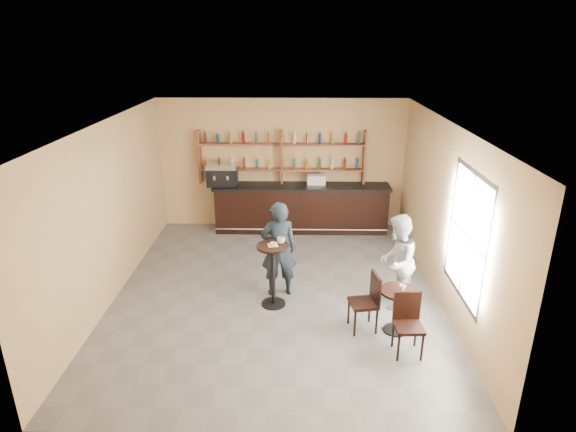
{
  "coord_description": "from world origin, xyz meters",
  "views": [
    {
      "loc": [
        0.37,
        -8.05,
        4.59
      ],
      "look_at": [
        0.2,
        0.8,
        1.25
      ],
      "focal_mm": 30.0,
      "sensor_mm": 36.0,
      "label": 1
    }
  ],
  "objects_px": {
    "espresso_machine": "(222,175)",
    "cafe_table": "(397,311)",
    "chair_south": "(409,326)",
    "patron_second": "(397,261)",
    "man_main": "(279,249)",
    "chair_west": "(363,303)",
    "bar_counter": "(301,208)",
    "pedestal_table": "(273,275)",
    "pastry_case": "(316,180)"
  },
  "relations": [
    {
      "from": "pastry_case",
      "to": "man_main",
      "type": "bearing_deg",
      "value": -104.17
    },
    {
      "from": "espresso_machine",
      "to": "man_main",
      "type": "relative_size",
      "value": 0.4
    },
    {
      "from": "bar_counter",
      "to": "pastry_case",
      "type": "xyz_separation_m",
      "value": [
        0.36,
        0.0,
        0.72
      ]
    },
    {
      "from": "chair_west",
      "to": "patron_second",
      "type": "relative_size",
      "value": 0.58
    },
    {
      "from": "espresso_machine",
      "to": "cafe_table",
      "type": "xyz_separation_m",
      "value": [
        3.45,
        -4.38,
        -1.05
      ]
    },
    {
      "from": "man_main",
      "to": "chair_south",
      "type": "relative_size",
      "value": 1.89
    },
    {
      "from": "chair_west",
      "to": "patron_second",
      "type": "bearing_deg",
      "value": 129.59
    },
    {
      "from": "pastry_case",
      "to": "chair_west",
      "type": "xyz_separation_m",
      "value": [
        0.63,
        -4.33,
        -0.8
      ]
    },
    {
      "from": "pedestal_table",
      "to": "chair_west",
      "type": "distance_m",
      "value": 1.68
    },
    {
      "from": "patron_second",
      "to": "pastry_case",
      "type": "bearing_deg",
      "value": -136.42
    },
    {
      "from": "pedestal_table",
      "to": "man_main",
      "type": "bearing_deg",
      "value": 78.59
    },
    {
      "from": "bar_counter",
      "to": "chair_south",
      "type": "relative_size",
      "value": 4.44
    },
    {
      "from": "espresso_machine",
      "to": "pastry_case",
      "type": "relative_size",
      "value": 1.62
    },
    {
      "from": "bar_counter",
      "to": "espresso_machine",
      "type": "relative_size",
      "value": 5.86
    },
    {
      "from": "bar_counter",
      "to": "pastry_case",
      "type": "relative_size",
      "value": 9.52
    },
    {
      "from": "espresso_machine",
      "to": "chair_south",
      "type": "height_order",
      "value": "espresso_machine"
    },
    {
      "from": "chair_west",
      "to": "bar_counter",
      "type": "bearing_deg",
      "value": -177.47
    },
    {
      "from": "pastry_case",
      "to": "cafe_table",
      "type": "xyz_separation_m",
      "value": [
        1.18,
        -4.38,
        -0.92
      ]
    },
    {
      "from": "espresso_machine",
      "to": "pedestal_table",
      "type": "relative_size",
      "value": 0.62
    },
    {
      "from": "pastry_case",
      "to": "patron_second",
      "type": "bearing_deg",
      "value": -69.99
    },
    {
      "from": "espresso_machine",
      "to": "pedestal_table",
      "type": "height_order",
      "value": "espresso_machine"
    },
    {
      "from": "bar_counter",
      "to": "chair_south",
      "type": "distance_m",
      "value": 5.23
    },
    {
      "from": "pastry_case",
      "to": "chair_west",
      "type": "height_order",
      "value": "pastry_case"
    },
    {
      "from": "cafe_table",
      "to": "patron_second",
      "type": "relative_size",
      "value": 0.44
    },
    {
      "from": "cafe_table",
      "to": "chair_south",
      "type": "distance_m",
      "value": 0.61
    },
    {
      "from": "bar_counter",
      "to": "chair_west",
      "type": "distance_m",
      "value": 4.45
    },
    {
      "from": "man_main",
      "to": "pastry_case",
      "type": "bearing_deg",
      "value": -112.35
    },
    {
      "from": "bar_counter",
      "to": "chair_south",
      "type": "xyz_separation_m",
      "value": [
        1.58,
        -4.98,
        -0.1
      ]
    },
    {
      "from": "patron_second",
      "to": "espresso_machine",
      "type": "bearing_deg",
      "value": -111.3
    },
    {
      "from": "man_main",
      "to": "chair_west",
      "type": "xyz_separation_m",
      "value": [
        1.42,
        -1.16,
        -0.42
      ]
    },
    {
      "from": "man_main",
      "to": "pedestal_table",
      "type": "bearing_deg",
      "value": 70.3
    },
    {
      "from": "chair_west",
      "to": "chair_south",
      "type": "relative_size",
      "value": 1.03
    },
    {
      "from": "cafe_table",
      "to": "chair_west",
      "type": "relative_size",
      "value": 0.76
    },
    {
      "from": "chair_south",
      "to": "man_main",
      "type": "bearing_deg",
      "value": 135.81
    },
    {
      "from": "pedestal_table",
      "to": "chair_south",
      "type": "height_order",
      "value": "pedestal_table"
    },
    {
      "from": "man_main",
      "to": "cafe_table",
      "type": "bearing_deg",
      "value": 140.26
    },
    {
      "from": "espresso_machine",
      "to": "cafe_table",
      "type": "bearing_deg",
      "value": -54.97
    },
    {
      "from": "cafe_table",
      "to": "chair_south",
      "type": "relative_size",
      "value": 0.78
    },
    {
      "from": "chair_west",
      "to": "pedestal_table",
      "type": "bearing_deg",
      "value": -126.45
    },
    {
      "from": "pedestal_table",
      "to": "chair_south",
      "type": "bearing_deg",
      "value": -33.44
    },
    {
      "from": "pedestal_table",
      "to": "patron_second",
      "type": "relative_size",
      "value": 0.68
    },
    {
      "from": "chair_west",
      "to": "pastry_case",
      "type": "bearing_deg",
      "value": 177.98
    },
    {
      "from": "espresso_machine",
      "to": "pastry_case",
      "type": "height_order",
      "value": "espresso_machine"
    },
    {
      "from": "bar_counter",
      "to": "pedestal_table",
      "type": "height_order",
      "value": "pedestal_table"
    },
    {
      "from": "pedestal_table",
      "to": "patron_second",
      "type": "distance_m",
      "value": 2.19
    },
    {
      "from": "bar_counter",
      "to": "chair_west",
      "type": "height_order",
      "value": "bar_counter"
    },
    {
      "from": "bar_counter",
      "to": "patron_second",
      "type": "bearing_deg",
      "value": -64.97
    },
    {
      "from": "man_main",
      "to": "patron_second",
      "type": "distance_m",
      "value": 2.13
    },
    {
      "from": "man_main",
      "to": "patron_second",
      "type": "bearing_deg",
      "value": 161.88
    },
    {
      "from": "chair_south",
      "to": "patron_second",
      "type": "relative_size",
      "value": 0.56
    }
  ]
}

